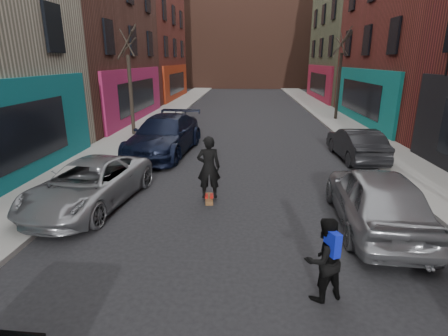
# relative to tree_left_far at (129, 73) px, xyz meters

# --- Properties ---
(sidewalk_left) EXTENTS (2.50, 84.00, 0.13)m
(sidewalk_left) POSITION_rel_tree_left_far_xyz_m (-0.05, 12.00, -3.31)
(sidewalk_left) COLOR gray
(sidewalk_left) RESTS_ON ground
(sidewalk_right) EXTENTS (2.50, 84.00, 0.13)m
(sidewalk_right) POSITION_rel_tree_left_far_xyz_m (12.45, 12.00, -3.31)
(sidewalk_right) COLOR gray
(sidewalk_right) RESTS_ON ground
(building_far) EXTENTS (40.00, 10.00, 14.00)m
(building_far) POSITION_rel_tree_left_far_xyz_m (6.20, 38.00, 3.62)
(building_far) COLOR #47281E
(building_far) RESTS_ON ground
(tree_left_far) EXTENTS (2.00, 2.00, 6.50)m
(tree_left_far) POSITION_rel_tree_left_far_xyz_m (0.00, 0.00, 0.00)
(tree_left_far) COLOR black
(tree_left_far) RESTS_ON sidewalk_left
(tree_right_far) EXTENTS (2.00, 2.00, 6.80)m
(tree_right_far) POSITION_rel_tree_left_far_xyz_m (12.40, 6.00, 0.15)
(tree_right_far) COLOR black
(tree_right_far) RESTS_ON sidewalk_right
(parked_left_far) EXTENTS (2.78, 4.94, 1.30)m
(parked_left_far) POSITION_rel_tree_left_far_xyz_m (1.70, -9.50, -2.73)
(parked_left_far) COLOR gray
(parked_left_far) RESTS_ON ground
(parked_left_end) EXTENTS (2.93, 5.99, 1.68)m
(parked_left_end) POSITION_rel_tree_left_far_xyz_m (2.54, -3.55, -2.54)
(parked_left_end) COLOR black
(parked_left_end) RESTS_ON ground
(parked_right_far) EXTENTS (2.19, 4.74, 1.57)m
(parked_right_far) POSITION_rel_tree_left_far_xyz_m (9.40, -10.39, -2.59)
(parked_right_far) COLOR gray
(parked_right_far) RESTS_ON ground
(parked_right_end) EXTENTS (1.60, 4.11, 1.33)m
(parked_right_end) POSITION_rel_tree_left_far_xyz_m (10.80, -4.06, -2.71)
(parked_right_end) COLOR black
(parked_right_end) RESTS_ON ground
(skateboard) EXTENTS (0.31, 0.82, 0.10)m
(skateboard) POSITION_rel_tree_left_far_xyz_m (5.08, -8.94, -3.33)
(skateboard) COLOR brown
(skateboard) RESTS_ON ground
(skateboarder) EXTENTS (0.73, 0.53, 1.88)m
(skateboarder) POSITION_rel_tree_left_far_xyz_m (5.08, -8.94, -2.34)
(skateboarder) COLOR black
(skateboarder) RESTS_ON skateboard
(pedestrian) EXTENTS (0.91, 0.83, 1.54)m
(pedestrian) POSITION_rel_tree_left_far_xyz_m (7.52, -13.29, -2.60)
(pedestrian) COLOR black
(pedestrian) RESTS_ON ground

